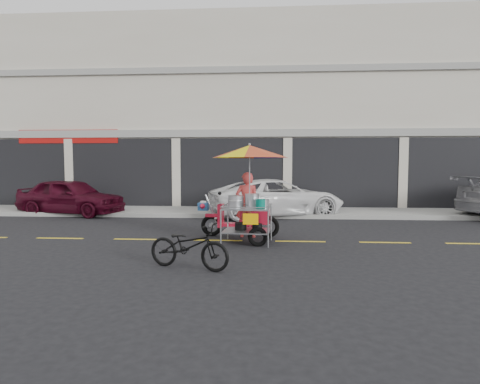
# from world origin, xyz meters

# --- Properties ---
(ground) EXTENTS (90.00, 90.00, 0.00)m
(ground) POSITION_xyz_m (0.00, 0.00, 0.00)
(ground) COLOR black
(sidewalk) EXTENTS (45.00, 3.00, 0.15)m
(sidewalk) POSITION_xyz_m (0.00, 5.50, 0.07)
(sidewalk) COLOR gray
(sidewalk) RESTS_ON ground
(shophouse_block) EXTENTS (36.00, 8.11, 10.40)m
(shophouse_block) POSITION_xyz_m (2.82, 10.59, 4.24)
(shophouse_block) COLOR beige
(shophouse_block) RESTS_ON ground
(centerline) EXTENTS (42.00, 0.10, 0.01)m
(centerline) POSITION_xyz_m (0.00, 0.00, 0.00)
(centerline) COLOR gold
(centerline) RESTS_ON ground
(maroon_sedan) EXTENTS (4.20, 2.40, 1.35)m
(maroon_sedan) POSITION_xyz_m (-8.00, 4.56, 0.67)
(maroon_sedan) COLOR #3B0616
(maroon_sedan) RESTS_ON ground
(white_pickup) EXTENTS (5.25, 3.67, 1.33)m
(white_pickup) POSITION_xyz_m (-0.46, 4.70, 0.67)
(white_pickup) COLOR white
(white_pickup) RESTS_ON ground
(near_bicycle) EXTENTS (1.67, 1.03, 0.83)m
(near_bicycle) POSITION_xyz_m (-2.19, -2.67, 0.41)
(near_bicycle) COLOR black
(near_bicycle) RESTS_ON ground
(food_vendor_rig) EXTENTS (2.35, 2.01, 2.37)m
(food_vendor_rig) POSITION_xyz_m (-1.28, 0.05, 1.48)
(food_vendor_rig) COLOR black
(food_vendor_rig) RESTS_ON ground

